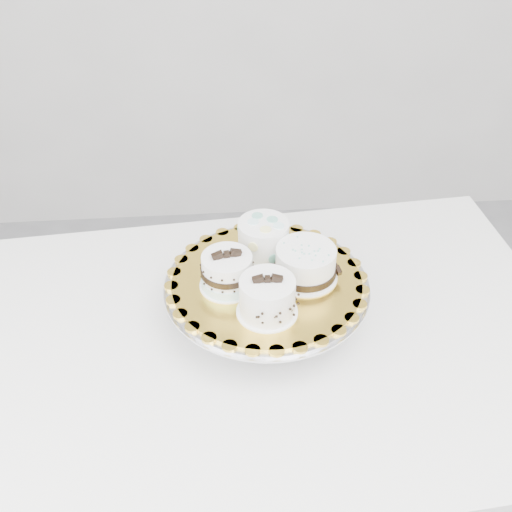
{
  "coord_description": "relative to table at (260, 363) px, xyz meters",
  "views": [
    {
      "loc": [
        -0.06,
        -0.66,
        1.65
      ],
      "look_at": [
        0.01,
        0.27,
        0.91
      ],
      "focal_mm": 45.0,
      "sensor_mm": 36.0,
      "label": 1
    }
  ],
  "objects": [
    {
      "name": "cake_dots",
      "position": [
        0.02,
        0.12,
        0.22
      ],
      "size": [
        0.12,
        0.12,
        0.08
      ],
      "rotation": [
        0.0,
        0.0,
        0.02
      ],
      "color": "white",
      "rests_on": "cake_board"
    },
    {
      "name": "cake_stand",
      "position": [
        0.02,
        0.04,
        0.15
      ],
      "size": [
        0.39,
        0.39,
        0.11
      ],
      "color": "gray",
      "rests_on": "table"
    },
    {
      "name": "table",
      "position": [
        0.0,
        0.0,
        0.0
      ],
      "size": [
        1.3,
        0.92,
        0.75
      ],
      "rotation": [
        0.0,
        0.0,
        0.08
      ],
      "color": "white",
      "rests_on": "floor"
    },
    {
      "name": "cake_banded",
      "position": [
        -0.06,
        0.03,
        0.22
      ],
      "size": [
        0.11,
        0.11,
        0.09
      ],
      "rotation": [
        0.0,
        0.0,
        0.17
      ],
      "color": "white",
      "rests_on": "cake_board"
    },
    {
      "name": "cake_board",
      "position": [
        0.02,
        0.04,
        0.18
      ],
      "size": [
        0.44,
        0.44,
        0.01
      ],
      "primitive_type": "cylinder",
      "rotation": [
        0.0,
        0.0,
        -0.26
      ],
      "color": "gold",
      "rests_on": "cake_stand"
    },
    {
      "name": "cake_ribbon",
      "position": [
        0.09,
        0.05,
        0.22
      ],
      "size": [
        0.14,
        0.14,
        0.07
      ],
      "rotation": [
        0.0,
        0.0,
        0.28
      ],
      "color": "white",
      "rests_on": "cake_board"
    },
    {
      "name": "cake_swirl",
      "position": [
        0.01,
        -0.05,
        0.22
      ],
      "size": [
        0.11,
        0.11,
        0.09
      ],
      "rotation": [
        0.0,
        0.0,
        -0.03
      ],
      "color": "white",
      "rests_on": "cake_board"
    }
  ]
}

